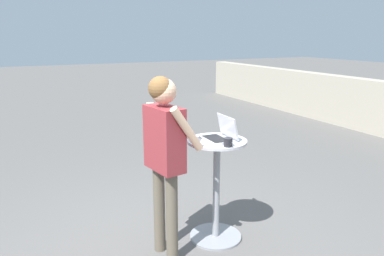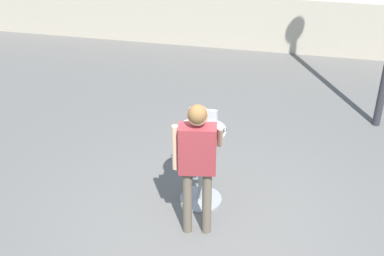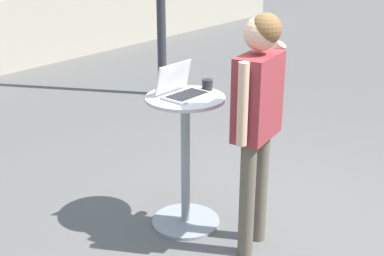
% 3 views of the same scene
% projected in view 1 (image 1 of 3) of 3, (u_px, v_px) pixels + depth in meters
% --- Properties ---
extents(cafe_table, '(0.59, 0.59, 1.06)m').
position_uv_depth(cafe_table, '(216.00, 187.00, 3.78)').
color(cafe_table, gray).
rests_on(cafe_table, ground_plane).
extents(laptop, '(0.35, 0.27, 0.23)m').
position_uv_depth(laptop, '(220.00, 134.00, 3.66)').
color(laptop, '#B7BABF').
rests_on(laptop, cafe_table).
extents(coffee_mug, '(0.11, 0.08, 0.08)m').
position_uv_depth(coffee_mug, '(228.00, 142.00, 3.44)').
color(coffee_mug, '#232328').
rests_on(coffee_mug, cafe_table).
extents(standing_person, '(0.56, 0.42, 1.72)m').
position_uv_depth(standing_person, '(164.00, 145.00, 3.34)').
color(standing_person, brown).
rests_on(standing_person, ground_plane).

